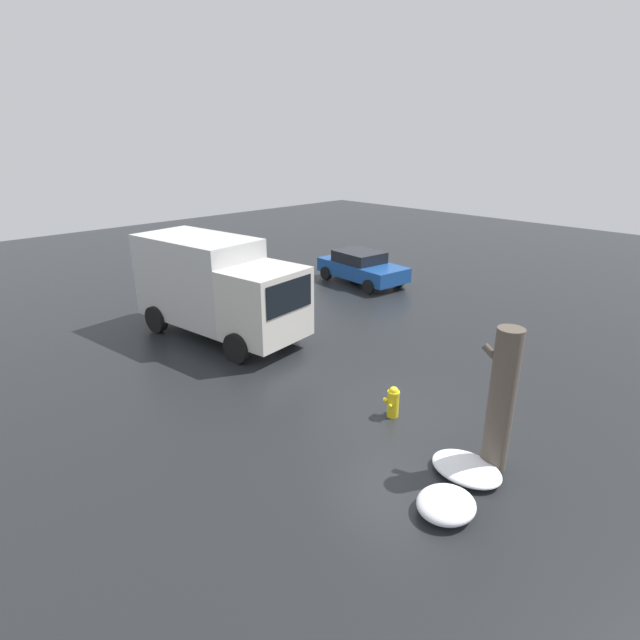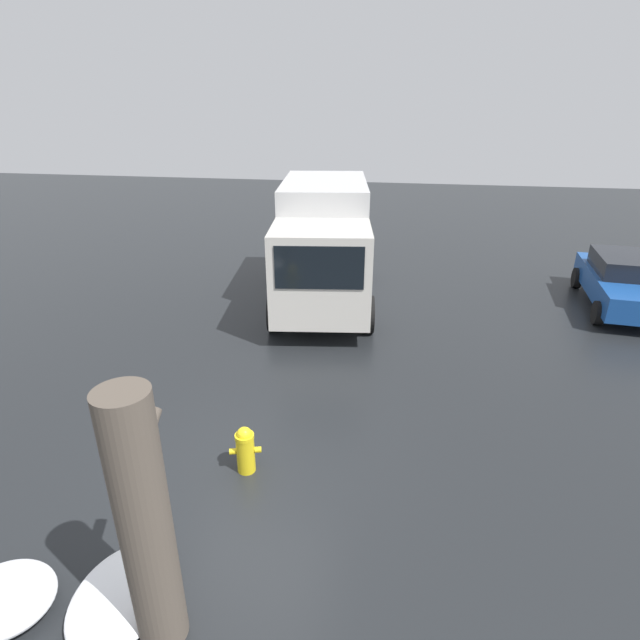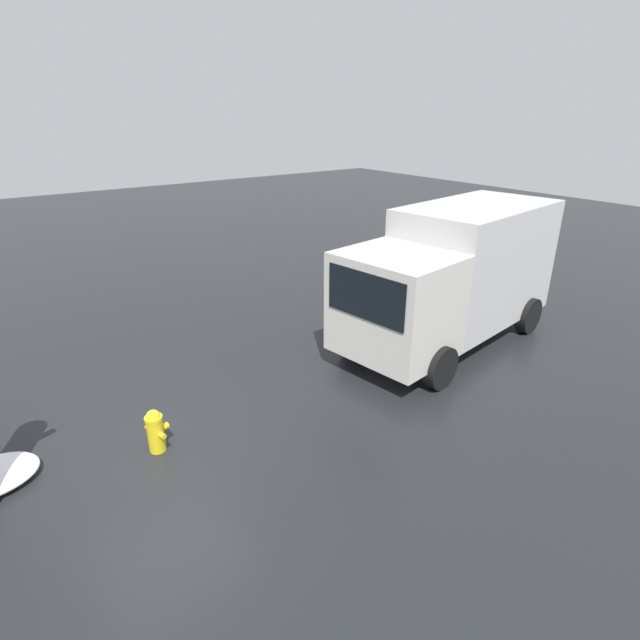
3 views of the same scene
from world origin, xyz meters
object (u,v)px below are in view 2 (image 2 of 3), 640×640
Objects in this scene: fire_hydrant at (245,449)px; delivery_truck at (324,241)px; tree_trunk at (145,525)px; parked_car at (628,282)px.

fire_hydrant is 7.32m from delivery_truck.
fire_hydrant is at bearing 82.41° from delivery_truck.
tree_trunk reaches higher than parked_car.
fire_hydrant is 0.18× the size of parked_car.
delivery_truck is (7.21, 0.02, 1.31)m from fire_hydrant.
tree_trunk is 13.45m from parked_car.
delivery_truck is 8.21m from parked_car.
tree_trunk is 0.47× the size of delivery_truck.
tree_trunk is at bearing 58.23° from parked_car.
delivery_truck is 1.45× the size of parked_car.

